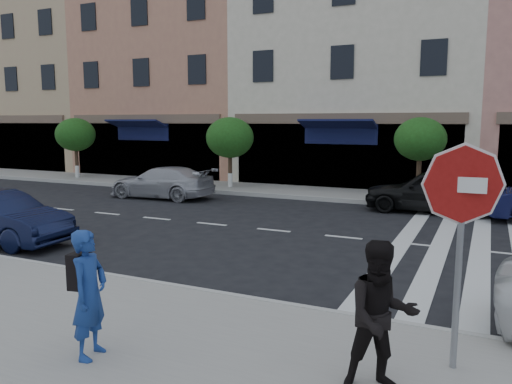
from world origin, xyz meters
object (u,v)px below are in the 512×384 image
object	(u,v)px
car_far_left	(162,182)
car_far_mid	(431,191)
photographer	(89,294)
stop_sign	(462,208)
walker	(381,317)

from	to	relation	value
car_far_left	car_far_mid	xyz separation A→B (m)	(10.05, 1.18, 0.11)
photographer	stop_sign	bearing A→B (deg)	-80.26
stop_sign	car_far_mid	world-z (taller)	stop_sign
walker	car_far_left	size ratio (longest dim) A/B	0.38
walker	photographer	bearing A→B (deg)	164.18
walker	car_far_mid	world-z (taller)	walker
walker	stop_sign	bearing A→B (deg)	22.82
car_far_mid	walker	bearing A→B (deg)	1.97
stop_sign	walker	size ratio (longest dim) A/B	1.61
photographer	car_far_mid	world-z (taller)	photographer
stop_sign	car_far_left	bearing A→B (deg)	138.46
walker	car_far_left	bearing A→B (deg)	106.41
stop_sign	photographer	world-z (taller)	stop_sign
stop_sign	walker	xyz separation A→B (m)	(-0.69, -0.85, -1.09)
stop_sign	photographer	bearing A→B (deg)	-158.81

